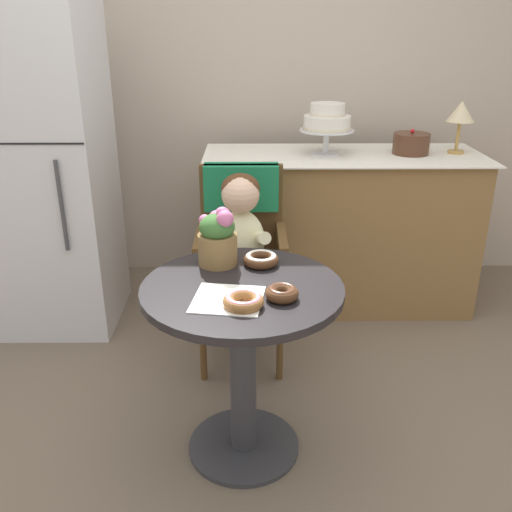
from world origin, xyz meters
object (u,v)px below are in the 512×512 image
(donut_front, at_px, (261,259))
(table_lamp, at_px, (461,114))
(tiered_cake_stand, at_px, (327,121))
(wicker_chair, at_px, (241,233))
(refrigerator, at_px, (45,173))
(seated_child, at_px, (241,237))
(donut_mid, at_px, (282,293))
(round_layer_cake, at_px, (411,144))
(flower_vase, at_px, (217,236))
(donut_side, at_px, (243,300))
(cafe_table, at_px, (243,338))

(donut_front, relative_size, table_lamp, 0.48)
(tiered_cake_stand, bearing_deg, wicker_chair, -129.83)
(donut_front, height_order, refrigerator, refrigerator)
(seated_child, xyz_separation_m, donut_front, (0.08, -0.40, 0.07))
(wicker_chair, height_order, seated_child, seated_child)
(donut_front, bearing_deg, refrigerator, 140.76)
(wicker_chair, relative_size, tiered_cake_stand, 3.18)
(donut_mid, bearing_deg, round_layer_cake, 60.93)
(donut_front, bearing_deg, flower_vase, 176.90)
(seated_child, relative_size, donut_front, 5.35)
(wicker_chair, distance_m, flower_vase, 0.59)
(donut_side, height_order, flower_vase, flower_vase)
(round_layer_cake, distance_m, table_lamp, 0.31)
(donut_front, relative_size, donut_mid, 1.20)
(donut_front, bearing_deg, donut_mid, -77.42)
(wicker_chair, height_order, tiered_cake_stand, tiered_cake_stand)
(wicker_chair, bearing_deg, refrigerator, 155.17)
(donut_front, distance_m, refrigerator, 1.45)
(wicker_chair, relative_size, table_lamp, 3.35)
(tiered_cake_stand, bearing_deg, round_layer_cake, 1.63)
(donut_side, xyz_separation_m, refrigerator, (-1.06, 1.26, 0.11))
(donut_mid, height_order, donut_side, donut_mid)
(wicker_chair, distance_m, donut_front, 0.58)
(donut_side, relative_size, round_layer_cake, 0.67)
(seated_child, distance_m, flower_vase, 0.43)
(table_lamp, bearing_deg, donut_side, -128.37)
(donut_front, xyz_separation_m, donut_mid, (0.06, -0.29, 0.00))
(flower_vase, xyz_separation_m, refrigerator, (-0.95, 0.91, 0.02))
(seated_child, bearing_deg, cafe_table, -88.54)
(donut_side, bearing_deg, refrigerator, 130.03)
(wicker_chair, relative_size, flower_vase, 4.21)
(cafe_table, xyz_separation_m, flower_vase, (-0.10, 0.19, 0.32))
(seated_child, bearing_deg, flower_vase, -101.42)
(donut_front, height_order, tiered_cake_stand, tiered_cake_stand)
(refrigerator, bearing_deg, donut_side, -49.97)
(seated_child, xyz_separation_m, donut_mid, (0.15, -0.69, 0.07))
(wicker_chair, height_order, donut_front, wicker_chair)
(donut_side, bearing_deg, seated_child, 91.63)
(donut_mid, relative_size, round_layer_cake, 0.56)
(round_layer_cake, xyz_separation_m, refrigerator, (-1.97, -0.21, -0.11))
(round_layer_cake, bearing_deg, donut_side, -121.91)
(flower_vase, height_order, round_layer_cake, round_layer_cake)
(round_layer_cake, bearing_deg, donut_mid, -119.07)
(donut_side, distance_m, round_layer_cake, 1.75)
(donut_mid, bearing_deg, refrigerator, 134.52)
(donut_side, relative_size, flower_vase, 0.59)
(donut_side, bearing_deg, table_lamp, 51.63)
(round_layer_cake, bearing_deg, tiered_cake_stand, -178.37)
(wicker_chair, height_order, round_layer_cake, round_layer_cake)
(wicker_chair, height_order, donut_side, wicker_chair)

